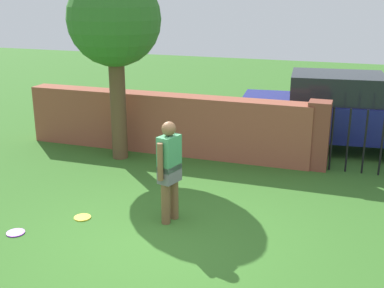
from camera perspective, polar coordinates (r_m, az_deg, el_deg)
The scene contains 8 objects.
ground_plane at distance 7.32m, azimuth -3.80°, elevation -11.07°, with size 40.00×40.00×0.00m, color #336623.
brick_wall at distance 10.95m, azimuth -3.29°, elevation 2.42°, with size 6.50×0.50×1.32m, color brown.
tree at distance 10.28m, azimuth -9.00°, elevation 13.78°, with size 1.90×1.90×3.89m.
person at distance 7.53m, azimuth -2.64°, elevation -2.71°, with size 0.31×0.52×1.62m.
fence_gate at distance 10.17m, azimuth 20.34°, elevation 0.39°, with size 2.55×0.44×1.40m.
car at distance 11.62m, azimuth 16.25°, elevation 3.65°, with size 4.35×2.26×1.72m.
frisbee_purple at distance 7.94m, azimuth -19.80°, elevation -9.67°, with size 0.27×0.27×0.02m, color purple.
frisbee_yellow at distance 8.14m, azimuth -12.60°, elevation -8.32°, with size 0.27×0.27×0.02m, color yellow.
Camera 1 is at (2.55, -5.91, 3.49)m, focal length 45.94 mm.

